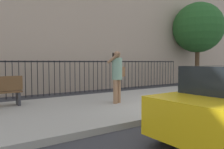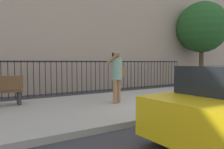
# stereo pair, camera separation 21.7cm
# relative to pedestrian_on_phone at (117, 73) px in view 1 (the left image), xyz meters

# --- Properties ---
(ground_plane) EXTENTS (60.00, 60.00, 0.00)m
(ground_plane) POSITION_rel_pedestrian_on_phone_xyz_m (1.36, -2.06, -1.16)
(ground_plane) COLOR #333338
(sidewalk) EXTENTS (28.00, 4.40, 0.15)m
(sidewalk) POSITION_rel_pedestrian_on_phone_xyz_m (1.36, 0.14, -1.09)
(sidewalk) COLOR #9E9B93
(sidewalk) RESTS_ON ground
(building_facade) EXTENTS (28.00, 4.00, 9.42)m
(building_facade) POSITION_rel_pedestrian_on_phone_xyz_m (1.36, 6.44, 3.55)
(building_facade) COLOR tan
(building_facade) RESTS_ON ground
(iron_fence) EXTENTS (12.03, 0.04, 1.60)m
(iron_fence) POSITION_rel_pedestrian_on_phone_xyz_m (1.36, 3.84, -0.14)
(iron_fence) COLOR black
(iron_fence) RESTS_ON ground
(pedestrian_on_phone) EXTENTS (0.72, 0.55, 1.74)m
(pedestrian_on_phone) POSITION_rel_pedestrian_on_phone_xyz_m (0.00, 0.00, 0.00)
(pedestrian_on_phone) COLOR #936B4C
(pedestrian_on_phone) RESTS_ON sidewalk
(street_tree_near) EXTENTS (3.40, 3.40, 5.58)m
(street_tree_near) POSITION_rel_pedestrian_on_phone_xyz_m (9.14, 3.28, 2.71)
(street_tree_near) COLOR #4C3823
(street_tree_near) RESTS_ON ground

